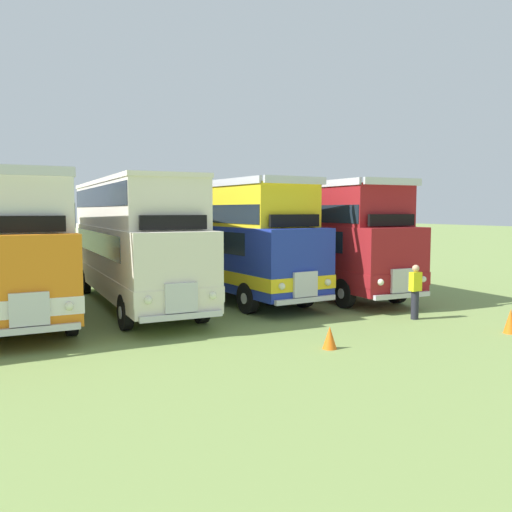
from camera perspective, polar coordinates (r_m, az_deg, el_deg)
name	(u,v)px	position (r m, az deg, el deg)	size (l,w,h in m)	color
ground_plane	(18,314)	(19.54, -23.87, -5.67)	(200.00, 200.00, 0.00)	#7A934C
bus_fourth_in_row	(15,243)	(19.19, -24.09, 1.24)	(2.77, 10.86, 4.52)	orange
bus_fifth_in_row	(132,237)	(19.91, -12.95, 1.98)	(2.97, 11.30, 4.49)	silver
bus_sixth_in_row	(224,237)	(21.64, -3.36, 2.02)	(3.14, 10.90, 4.52)	#1E339E
bus_seventh_in_row	(313,235)	(23.04, 6.04, 2.18)	(3.01, 11.28, 4.52)	maroon
cone_near_end	(510,321)	(16.73, 25.31, -6.25)	(0.36, 0.36, 0.69)	orange
cone_far_end	(330,338)	(13.64, 7.80, -8.55)	(0.36, 0.36, 0.56)	orange
marshal_person	(415,291)	(17.69, 16.48, -3.61)	(0.36, 0.24, 1.73)	#23232D
rope_fence_line	(0,262)	(31.41, -25.49, -0.62)	(29.25, 0.08, 1.05)	#8C704C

